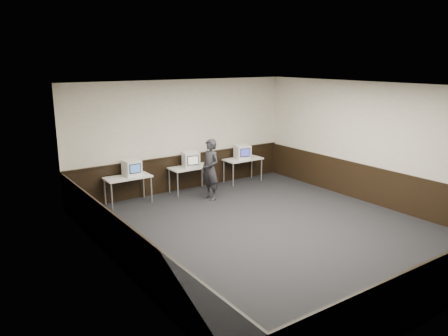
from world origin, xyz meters
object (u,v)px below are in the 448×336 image
at_px(emac_center, 191,159).
at_px(emac_right, 242,152).
at_px(person, 210,170).
at_px(desk_right, 243,161).
at_px(desk_left, 128,179).
at_px(desk_center, 190,169).
at_px(emac_left, 132,168).

height_order(emac_center, emac_right, emac_center).
bearing_deg(person, desk_right, 111.21).
distance_m(desk_right, emac_right, 0.29).
relative_size(desk_left, desk_right, 1.00).
bearing_deg(desk_left, desk_right, 0.00).
distance_m(desk_center, person, 0.92).
bearing_deg(emac_left, emac_center, -3.00).
bearing_deg(desk_center, person, -82.58).
xyz_separation_m(desk_left, emac_right, (3.77, -0.02, 0.29)).
xyz_separation_m(desk_left, emac_center, (1.91, -0.03, 0.29)).
bearing_deg(emac_left, desk_right, -1.25).
distance_m(desk_center, emac_right, 1.89).
bearing_deg(person, desk_left, -119.62).
height_order(desk_right, emac_center, emac_center).
relative_size(desk_right, emac_right, 2.19).
xyz_separation_m(emac_center, emac_right, (1.86, 0.02, -0.00)).
relative_size(desk_left, desk_center, 1.00).
height_order(desk_right, person, person).
height_order(desk_left, desk_center, same).
relative_size(emac_left, emac_right, 0.84).
bearing_deg(desk_left, emac_left, 14.58).
height_order(desk_right, emac_left, emac_left).
bearing_deg(desk_center, desk_right, 0.00).
relative_size(desk_center, emac_center, 2.17).
relative_size(desk_center, emac_left, 2.60).
xyz_separation_m(desk_left, emac_left, (0.14, 0.04, 0.28)).
bearing_deg(person, emac_right, 111.26).
distance_m(desk_center, desk_right, 1.90).
bearing_deg(emac_center, person, -68.60).
bearing_deg(emac_right, emac_center, -165.05).
xyz_separation_m(desk_right, emac_right, (-0.03, -0.02, 0.29)).
xyz_separation_m(desk_right, emac_left, (-3.66, 0.04, 0.28)).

